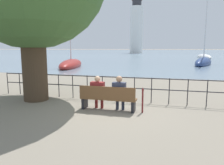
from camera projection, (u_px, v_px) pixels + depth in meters
name	position (u px, v px, depth m)	size (l,w,h in m)	color
ground_plane	(108.00, 110.00, 8.00)	(1000.00, 1000.00, 0.00)	gray
harbor_water	(170.00, 51.00, 159.58)	(600.00, 300.00, 0.01)	slate
park_bench	(108.00, 99.00, 7.87)	(2.05, 0.45, 0.90)	brown
seated_person_left	(98.00, 91.00, 8.01)	(0.50, 0.35, 1.25)	maroon
seated_person_right	(119.00, 92.00, 7.79)	(0.47, 0.35, 1.27)	#2D3347
promenade_railing	(118.00, 85.00, 9.29)	(11.33, 0.04, 1.05)	black
closed_umbrella	(143.00, 98.00, 7.58)	(0.09, 0.09, 0.91)	maroon
sailboat_0	(203.00, 62.00, 29.25)	(3.79, 8.41, 12.28)	navy
sailboat_1	(71.00, 65.00, 26.10)	(4.22, 9.03, 8.84)	maroon
sailboat_2	(204.00, 57.00, 48.80)	(3.18, 8.77, 7.17)	white
harbor_lighthouse	(136.00, 27.00, 94.24)	(5.57, 5.57, 24.24)	white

